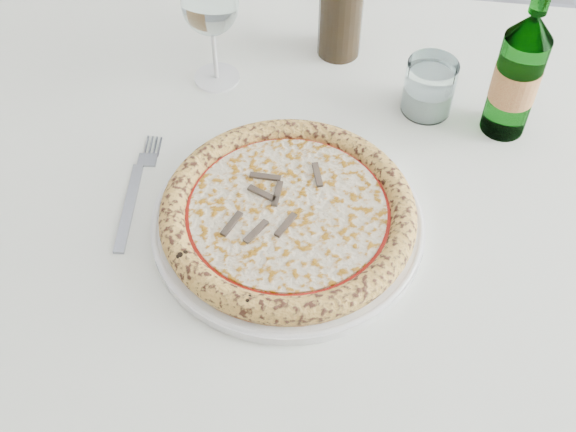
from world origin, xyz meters
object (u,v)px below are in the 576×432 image
(dining_table, at_px, (299,210))
(plate, at_px, (288,222))
(pizza, at_px, (288,213))
(wine_glass, at_px, (210,6))
(tumbler, at_px, (429,90))
(beer_bottle, at_px, (518,74))

(dining_table, xyz_separation_m, plate, (-0.00, -0.10, 0.10))
(pizza, bearing_deg, wine_glass, 119.70)
(pizza, height_order, tumbler, tumbler)
(wine_glass, distance_m, beer_bottle, 0.43)
(pizza, bearing_deg, dining_table, 90.00)
(wine_glass, bearing_deg, tumbler, -3.19)
(wine_glass, bearing_deg, beer_bottle, -5.30)
(pizza, distance_m, wine_glass, 0.32)
(pizza, relative_size, beer_bottle, 1.33)
(dining_table, height_order, wine_glass, wine_glass)
(pizza, xyz_separation_m, beer_bottle, (0.27, 0.23, 0.07))
(wine_glass, xyz_separation_m, tumbler, (0.31, -0.02, -0.09))
(plate, height_order, pizza, pizza)
(tumbler, bearing_deg, wine_glass, 176.81)
(plate, bearing_deg, pizza, -163.78)
(tumbler, bearing_deg, beer_bottle, -11.31)
(plate, distance_m, tumbler, 0.30)
(pizza, relative_size, tumbler, 3.94)
(tumbler, bearing_deg, dining_table, -137.81)
(plate, distance_m, beer_bottle, 0.36)
(pizza, height_order, wine_glass, wine_glass)
(wine_glass, bearing_deg, plate, -60.29)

